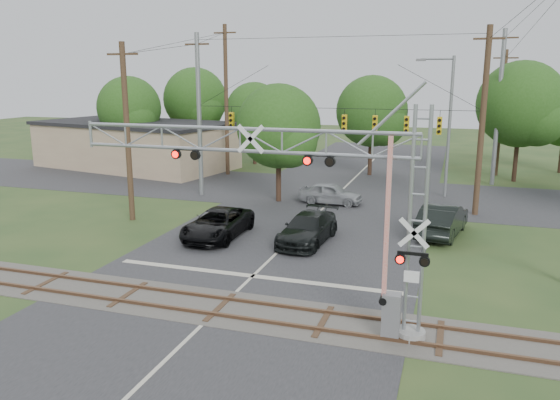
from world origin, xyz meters
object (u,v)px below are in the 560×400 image
(traffic_signal_span, at_px, (342,120))
(commercial_building, at_px, (136,144))
(streetlight, at_px, (447,120))
(pickup_black, at_px, (218,224))
(sedan_silver, at_px, (331,193))
(crossing_gantry, at_px, (306,190))
(car_dark, at_px, (308,228))

(traffic_signal_span, height_order, commercial_building, traffic_signal_span)
(streetlight, bearing_deg, traffic_signal_span, -143.05)
(pickup_black, bearing_deg, commercial_building, 131.48)
(traffic_signal_span, distance_m, sedan_silver, 5.03)
(crossing_gantry, distance_m, traffic_signal_span, 18.56)
(sedan_silver, bearing_deg, pickup_black, 159.09)
(car_dark, bearing_deg, pickup_black, -168.78)
(car_dark, xyz_separation_m, sedan_silver, (-0.82, 9.08, -0.03))
(traffic_signal_span, height_order, sedan_silver, traffic_signal_span)
(car_dark, relative_size, commercial_building, 0.26)
(streetlight, bearing_deg, pickup_black, -127.99)
(pickup_black, distance_m, streetlight, 18.88)
(pickup_black, xyz_separation_m, car_dark, (4.88, 0.59, 0.00))
(crossing_gantry, relative_size, sedan_silver, 2.94)
(car_dark, bearing_deg, traffic_signal_span, 95.10)
(pickup_black, height_order, commercial_building, commercial_building)
(crossing_gantry, xyz_separation_m, streetlight, (3.94, 23.24, 0.70))
(pickup_black, xyz_separation_m, sedan_silver, (4.06, 9.67, -0.03))
(car_dark, bearing_deg, crossing_gantry, -71.32)
(sedan_silver, xyz_separation_m, streetlight, (7.18, 4.72, 4.82))
(car_dark, distance_m, commercial_building, 28.73)
(pickup_black, relative_size, streetlight, 0.55)
(pickup_black, distance_m, commercial_building, 25.63)
(sedan_silver, bearing_deg, crossing_gantry, -168.23)
(pickup_black, xyz_separation_m, commercial_building, (-17.09, 19.05, 1.41))
(pickup_black, bearing_deg, sedan_silver, 66.83)
(pickup_black, bearing_deg, streetlight, 51.59)
(commercial_building, xyz_separation_m, streetlight, (28.33, -4.66, 3.37))
(traffic_signal_span, relative_size, sedan_silver, 4.51)
(pickup_black, bearing_deg, traffic_signal_span, 63.01)
(streetlight, bearing_deg, car_dark, -114.74)
(pickup_black, distance_m, car_dark, 4.92)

